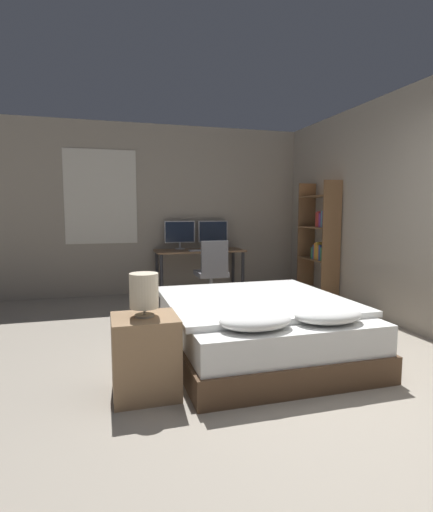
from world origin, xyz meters
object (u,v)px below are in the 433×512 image
object	(u,v)px
bedside_lamp	(144,291)
computer_mouse	(221,249)
monitor_left	(180,233)
keyboard	(202,250)
bed	(258,327)
nightstand	(145,356)
bookshelf	(321,237)
desk	(200,256)
office_chair	(212,280)
monitor_right	(213,233)

from	to	relation	value
bedside_lamp	computer_mouse	distance (m)	3.48
monitor_left	computer_mouse	xyz separation A→B (m)	(0.57, -0.38, -0.24)
bedside_lamp	keyboard	size ratio (longest dim) A/B	0.75
bed	nightstand	distance (m)	1.23
bookshelf	monitor_left	bearing A→B (deg)	149.46
bedside_lamp	bookshelf	xyz separation A→B (m)	(2.83, 2.40, 0.18)
keyboard	monitor_left	bearing A→B (deg)	125.97
computer_mouse	bed	bearing A→B (deg)	-99.11
monitor_left	desk	bearing A→B (deg)	-34.80
bed	desk	distance (m)	2.79
computer_mouse	office_chair	xyz separation A→B (m)	(-0.30, -0.57, -0.38)
monitor_left	office_chair	distance (m)	1.17
desk	monitor_right	size ratio (longest dim) A/B	2.82
bedside_lamp	desk	xyz separation A→B (m)	(1.21, 3.32, -0.14)
bed	bookshelf	bearing A→B (deg)	46.77
monitor_right	office_chair	world-z (taller)	monitor_right
monitor_right	bedside_lamp	bearing A→B (deg)	-112.99
nightstand	keyboard	distance (m)	3.39
keyboard	computer_mouse	bearing A→B (deg)	0.00
desk	computer_mouse	bearing A→B (deg)	-32.62
office_chair	computer_mouse	bearing A→B (deg)	62.09
desk	monitor_left	world-z (taller)	monitor_left
nightstand	computer_mouse	distance (m)	3.50
nightstand	monitor_left	size ratio (longest dim) A/B	1.18
monitor_left	monitor_right	bearing A→B (deg)	0.00
nightstand	computer_mouse	world-z (taller)	computer_mouse
bookshelf	computer_mouse	bearing A→B (deg)	150.90
bedside_lamp	office_chair	distance (m)	2.86
desk	keyboard	xyz separation A→B (m)	(-0.00, -0.19, 0.10)
monitor_right	computer_mouse	bearing A→B (deg)	-87.22
bed	monitor_left	distance (m)	3.05
monitor_left	bookshelf	bearing A→B (deg)	-30.54
desk	monitor_right	world-z (taller)	monitor_right
bookshelf	nightstand	bearing A→B (deg)	-139.73
keyboard	office_chair	size ratio (longest dim) A/B	0.45
bedside_lamp	monitor_right	bearing A→B (deg)	67.01
bookshelf	bed	bearing A→B (deg)	-133.23
bedside_lamp	desk	world-z (taller)	bedside_lamp
nightstand	office_chair	size ratio (longest dim) A/B	0.63
bedside_lamp	keyboard	distance (m)	3.36
nightstand	bedside_lamp	distance (m)	0.47
bedside_lamp	computer_mouse	xyz separation A→B (m)	(1.51, 3.13, -0.02)
nightstand	monitor_right	bearing A→B (deg)	67.01
desk	bookshelf	distance (m)	1.89
monitor_left	bedside_lamp	bearing A→B (deg)	-104.89
monitor_left	keyboard	world-z (taller)	monitor_left
computer_mouse	office_chair	size ratio (longest dim) A/B	0.08
monitor_right	office_chair	distance (m)	1.17
nightstand	computer_mouse	xyz separation A→B (m)	(1.51, 3.13, 0.45)
bed	monitor_right	bearing A→B (deg)	82.41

